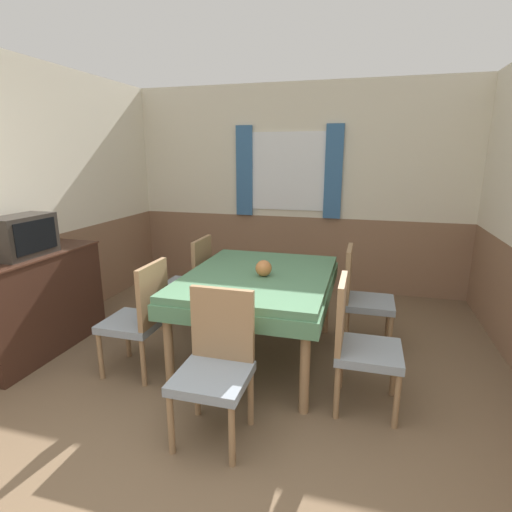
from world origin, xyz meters
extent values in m
cube|color=silver|center=(0.00, 3.93, 1.77)|extent=(4.67, 0.05, 1.65)
cube|color=#89664C|center=(0.00, 3.93, 0.47)|extent=(4.67, 0.05, 0.95)
cube|color=white|center=(-0.11, 3.90, 1.53)|extent=(1.02, 0.01, 0.97)
cube|color=#386699|center=(-0.69, 3.88, 1.53)|extent=(0.21, 0.03, 1.14)
cube|color=#386699|center=(0.46, 3.88, 1.53)|extent=(0.21, 0.03, 1.14)
cube|color=silver|center=(-2.16, 1.95, 1.77)|extent=(0.05, 4.31, 1.65)
cube|color=#89664C|center=(-2.16, 1.95, 0.47)|extent=(0.05, 4.31, 0.95)
cube|color=#4C7A56|center=(0.04, 1.89, 0.74)|extent=(1.18, 1.50, 0.06)
cube|color=#4C7A56|center=(0.04, 1.89, 0.65)|extent=(1.21, 1.53, 0.12)
cylinder|color=#93704C|center=(-0.47, 1.22, 0.36)|extent=(0.07, 0.07, 0.71)
cylinder|color=#93704C|center=(0.55, 1.22, 0.36)|extent=(0.07, 0.07, 0.71)
cylinder|color=#93704C|center=(-0.47, 2.57, 0.36)|extent=(0.07, 0.07, 0.71)
cylinder|color=#93704C|center=(0.55, 2.57, 0.36)|extent=(0.07, 0.07, 0.71)
cylinder|color=#93704C|center=(-1.07, 2.19, 0.20)|extent=(0.04, 0.04, 0.39)
cylinder|color=#93704C|center=(-1.07, 2.57, 0.20)|extent=(0.04, 0.04, 0.39)
cylinder|color=#93704C|center=(-0.69, 2.19, 0.20)|extent=(0.04, 0.04, 0.39)
cylinder|color=#93704C|center=(-0.69, 2.57, 0.20)|extent=(0.04, 0.04, 0.39)
cube|color=gray|center=(-0.88, 2.38, 0.42)|extent=(0.44, 0.44, 0.06)
cube|color=#93704C|center=(-0.68, 2.38, 0.69)|extent=(0.04, 0.42, 0.48)
cylinder|color=#93704C|center=(1.15, 2.57, 0.20)|extent=(0.04, 0.04, 0.39)
cylinder|color=#93704C|center=(1.15, 2.19, 0.20)|extent=(0.04, 0.04, 0.39)
cylinder|color=#93704C|center=(0.77, 2.57, 0.20)|extent=(0.04, 0.04, 0.39)
cylinder|color=#93704C|center=(0.77, 2.19, 0.20)|extent=(0.04, 0.04, 0.39)
cube|color=gray|center=(0.96, 2.38, 0.42)|extent=(0.44, 0.44, 0.06)
cube|color=#93704C|center=(0.76, 2.38, 0.69)|extent=(0.04, 0.42, 0.48)
cylinder|color=#93704C|center=(-1.07, 1.22, 0.20)|extent=(0.04, 0.04, 0.39)
cylinder|color=#93704C|center=(-1.07, 1.60, 0.20)|extent=(0.04, 0.04, 0.39)
cylinder|color=#93704C|center=(-0.69, 1.22, 0.20)|extent=(0.04, 0.04, 0.39)
cylinder|color=#93704C|center=(-0.69, 1.60, 0.20)|extent=(0.04, 0.04, 0.39)
cube|color=gray|center=(-0.88, 1.41, 0.42)|extent=(0.44, 0.44, 0.06)
cube|color=#93704C|center=(-0.68, 1.41, 0.69)|extent=(0.04, 0.42, 0.48)
cylinder|color=#93704C|center=(1.15, 1.60, 0.20)|extent=(0.04, 0.04, 0.39)
cylinder|color=#93704C|center=(1.15, 1.22, 0.20)|extent=(0.04, 0.04, 0.39)
cylinder|color=#93704C|center=(0.77, 1.60, 0.20)|extent=(0.04, 0.04, 0.39)
cylinder|color=#93704C|center=(0.77, 1.22, 0.20)|extent=(0.04, 0.04, 0.39)
cube|color=gray|center=(0.96, 1.41, 0.42)|extent=(0.44, 0.44, 0.06)
cube|color=#93704C|center=(0.76, 1.41, 0.69)|extent=(0.04, 0.42, 0.48)
cylinder|color=#93704C|center=(0.23, 0.62, 0.20)|extent=(0.04, 0.04, 0.39)
cylinder|color=#93704C|center=(-0.15, 0.62, 0.20)|extent=(0.04, 0.04, 0.39)
cylinder|color=#93704C|center=(0.23, 1.00, 0.20)|extent=(0.04, 0.04, 0.39)
cylinder|color=#93704C|center=(-0.15, 1.00, 0.20)|extent=(0.04, 0.04, 0.39)
cube|color=gray|center=(0.04, 0.81, 0.42)|extent=(0.44, 0.44, 0.06)
cube|color=#93704C|center=(0.04, 1.01, 0.69)|extent=(0.42, 0.04, 0.48)
cube|color=#3D2319|center=(-1.90, 1.49, 0.45)|extent=(0.44, 1.24, 0.91)
cube|color=#4C2C1F|center=(-1.90, 1.49, 0.90)|extent=(0.46, 1.26, 0.02)
cube|color=#2D2823|center=(-1.88, 1.42, 1.08)|extent=(0.28, 0.52, 0.35)
cube|color=black|center=(-1.73, 1.42, 1.09)|extent=(0.01, 0.43, 0.26)
sphere|color=#B26B38|center=(0.10, 1.83, 0.84)|extent=(0.13, 0.13, 0.13)
camera|label=1|loc=(0.88, -1.20, 1.74)|focal=28.00mm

